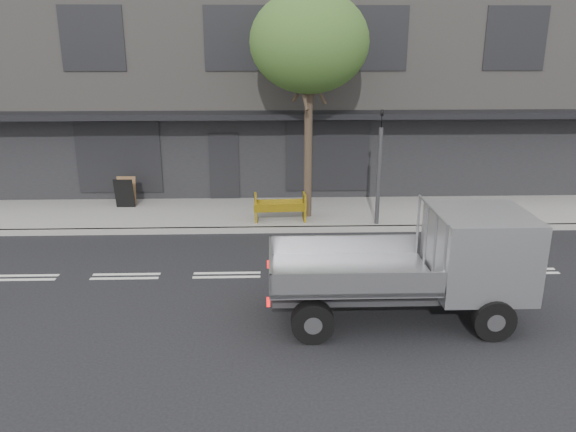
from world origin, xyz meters
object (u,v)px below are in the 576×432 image
Objects in this scene: traffic_light_pole at (379,174)px; sandwich_board at (124,193)px; construction_barrier at (280,209)px; flatbed_ute at (455,256)px; street_tree at (309,43)px.

traffic_light_pole is 3.63× the size of sandwich_board.
flatbed_ute is at bearing -59.93° from construction_barrier.
traffic_light_pole is at bearing -11.71° from sandwich_board.
traffic_light_pole is at bearing -23.03° from street_tree.
traffic_light_pole is at bearing 94.84° from flatbed_ute.
traffic_light_pole is 3.05m from construction_barrier.
sandwich_board is at bearing 160.88° from construction_barrier.
sandwich_board is (-8.32, 7.47, -0.69)m from flatbed_ute.
street_tree reaches higher than traffic_light_pole.
flatbed_ute reaches higher than sandwich_board.
flatbed_ute is at bearing -85.23° from traffic_light_pole.
street_tree is 7.00× the size of sandwich_board.
construction_barrier is 1.63× the size of sandwich_board.
flatbed_ute is 11.21m from sandwich_board.
street_tree is 4.30× the size of construction_barrier.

